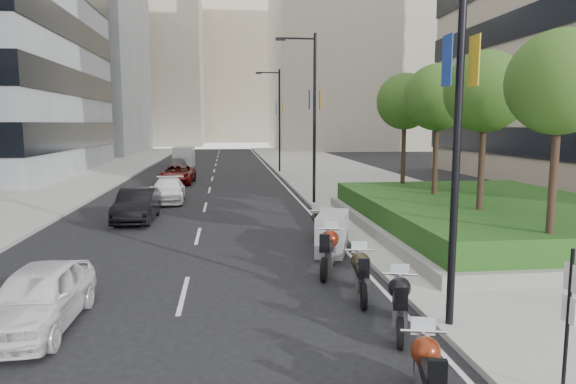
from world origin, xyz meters
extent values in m
plane|color=black|center=(0.00, 0.00, 0.00)|extent=(160.00, 160.00, 0.00)
cube|color=#9E9B93|center=(9.00, 30.00, 0.07)|extent=(10.00, 100.00, 0.15)
cube|color=#9E9B93|center=(-12.00, 30.00, 0.07)|extent=(8.00, 100.00, 0.15)
cube|color=silver|center=(3.70, 30.00, 0.01)|extent=(0.12, 100.00, 0.01)
cube|color=silver|center=(-1.50, 30.00, 0.01)|extent=(0.12, 100.00, 0.01)
cube|color=gray|center=(-24.00, 70.00, 15.00)|extent=(22.00, 26.00, 30.00)
cube|color=#B7AD93|center=(22.00, 80.00, 18.00)|extent=(28.00, 24.00, 36.00)
cube|color=#B7AD93|center=(-18.00, 100.00, 17.00)|extent=(26.00, 24.00, 34.00)
cube|color=#B7AD93|center=(2.00, 120.00, 19.00)|extent=(30.00, 24.00, 38.00)
cube|color=gray|center=(10.00, 10.00, 0.35)|extent=(10.00, 14.00, 0.40)
cube|color=#134316|center=(10.00, 10.00, 0.95)|extent=(9.40, 13.40, 0.80)
cylinder|color=#332319|center=(8.50, 4.00, 2.55)|extent=(0.22, 0.22, 4.00)
sphere|color=#254A17|center=(8.50, 4.00, 5.45)|extent=(2.80, 2.80, 2.80)
cylinder|color=#332319|center=(8.50, 8.00, 2.55)|extent=(0.22, 0.22, 4.00)
sphere|color=#254A17|center=(8.50, 8.00, 5.45)|extent=(2.80, 2.80, 2.80)
cylinder|color=#332319|center=(8.50, 12.00, 2.55)|extent=(0.22, 0.22, 4.00)
sphere|color=#254A17|center=(8.50, 12.00, 5.45)|extent=(2.80, 2.80, 2.80)
cylinder|color=#332319|center=(8.50, 16.00, 2.55)|extent=(0.22, 0.22, 4.00)
sphere|color=#254A17|center=(8.50, 16.00, 5.45)|extent=(2.80, 2.80, 2.80)
cylinder|color=black|center=(4.30, 1.00, 4.50)|extent=(0.16, 0.16, 9.00)
cube|color=yellow|center=(4.58, 1.00, 5.60)|extent=(0.02, 0.45, 1.00)
cube|color=navy|center=(4.02, 1.00, 5.60)|extent=(0.02, 0.45, 1.00)
cylinder|color=black|center=(4.30, 18.00, 4.50)|extent=(0.16, 0.16, 9.00)
cylinder|color=black|center=(3.40, 18.00, 8.70)|extent=(1.80, 0.10, 0.10)
cube|color=black|center=(2.50, 18.00, 8.65)|extent=(0.50, 0.22, 0.14)
cube|color=yellow|center=(4.58, 18.00, 5.60)|extent=(0.02, 0.45, 1.00)
cube|color=navy|center=(4.02, 18.00, 5.60)|extent=(0.02, 0.45, 1.00)
cylinder|color=black|center=(4.30, 36.00, 4.50)|extent=(0.16, 0.16, 9.00)
cylinder|color=black|center=(3.40, 36.00, 8.70)|extent=(1.80, 0.10, 0.10)
cube|color=black|center=(2.50, 36.00, 8.65)|extent=(0.50, 0.22, 0.14)
cube|color=yellow|center=(4.58, 36.00, 5.60)|extent=(0.02, 0.45, 1.00)
cube|color=navy|center=(4.02, 36.00, 5.60)|extent=(0.02, 0.45, 1.00)
cylinder|color=black|center=(4.80, -2.00, 1.25)|extent=(0.06, 0.06, 2.50)
cube|color=silver|center=(4.80, -2.00, 2.05)|extent=(0.02, 0.32, 0.42)
cube|color=silver|center=(4.80, -2.00, 1.55)|extent=(0.02, 0.32, 0.42)
cylinder|color=black|center=(2.81, -1.16, 0.30)|extent=(0.25, 0.62, 0.61)
cube|color=silver|center=(2.62, -1.97, 0.47)|extent=(0.47, 0.88, 0.41)
sphere|color=#62200D|center=(2.69, -1.66, 0.84)|extent=(0.47, 0.47, 0.47)
cube|color=black|center=(2.56, -2.26, 0.78)|extent=(0.43, 0.78, 0.16)
cylinder|color=silver|center=(2.75, -1.40, 1.06)|extent=(0.72, 0.21, 0.05)
cylinder|color=black|center=(2.97, 0.28, 0.31)|extent=(0.31, 0.63, 0.63)
cylinder|color=black|center=(3.46, 1.81, 0.31)|extent=(0.31, 0.63, 0.63)
cube|color=silver|center=(3.20, 1.00, 0.48)|extent=(0.55, 0.91, 0.42)
sphere|color=black|center=(3.30, 1.31, 0.87)|extent=(0.48, 0.48, 0.48)
cube|color=black|center=(3.11, 0.71, 0.81)|extent=(0.50, 0.81, 0.16)
cylinder|color=silver|center=(3.38, 1.57, 1.09)|extent=(0.73, 0.28, 0.05)
cylinder|color=black|center=(2.82, 2.42, 0.31)|extent=(0.23, 0.64, 0.63)
cylinder|color=black|center=(3.10, 4.01, 0.31)|extent=(0.23, 0.64, 0.63)
cube|color=silver|center=(2.95, 3.17, 0.49)|extent=(0.45, 0.90, 0.43)
sphere|color=#2C2618|center=(3.01, 3.50, 0.87)|extent=(0.49, 0.49, 0.49)
cube|color=black|center=(2.90, 2.87, 0.81)|extent=(0.41, 0.80, 0.16)
cylinder|color=silver|center=(3.06, 3.77, 1.09)|extent=(0.75, 0.18, 0.05)
cylinder|color=black|center=(2.29, 4.64, 0.34)|extent=(0.35, 0.69, 0.68)
cylinder|color=black|center=(2.87, 6.31, 0.34)|extent=(0.35, 0.69, 0.68)
cube|color=silver|center=(2.56, 5.42, 0.53)|extent=(0.62, 1.00, 0.46)
sphere|color=#5E170C|center=(2.68, 5.76, 0.95)|extent=(0.53, 0.53, 0.53)
cube|color=black|center=(2.46, 5.11, 0.88)|extent=(0.56, 0.88, 0.18)
cylinder|color=silver|center=(2.78, 6.05, 1.19)|extent=(0.79, 0.32, 0.06)
cylinder|color=black|center=(2.91, 6.96, 0.33)|extent=(0.33, 0.67, 0.66)
cylinder|color=black|center=(3.44, 8.59, 0.33)|extent=(0.33, 0.67, 0.66)
cube|color=gray|center=(3.18, 7.77, 0.69)|extent=(1.55, 2.41, 1.33)
cylinder|color=black|center=(2.93, 9.18, 0.29)|extent=(0.19, 0.58, 0.57)
cylinder|color=black|center=(3.15, 10.64, 0.29)|extent=(0.19, 0.58, 0.57)
cube|color=silver|center=(3.03, 9.87, 0.44)|extent=(0.39, 0.82, 0.39)
sphere|color=#33311C|center=(3.08, 10.17, 0.79)|extent=(0.44, 0.44, 0.44)
cube|color=black|center=(2.99, 9.59, 0.74)|extent=(0.36, 0.72, 0.15)
cylinder|color=silver|center=(3.11, 10.42, 1.00)|extent=(0.68, 0.15, 0.05)
imported|color=white|center=(-4.39, 2.19, 0.68)|extent=(1.69, 4.03, 1.36)
imported|color=black|center=(-4.36, 14.43, 0.72)|extent=(1.61, 4.42, 1.45)
imported|color=white|center=(-3.64, 20.14, 0.65)|extent=(1.98, 4.54, 1.30)
imported|color=#5A0C0A|center=(-3.92, 28.88, 0.69)|extent=(2.51, 5.05, 1.38)
cube|color=#B3B3B5|center=(-4.56, 43.19, 1.02)|extent=(1.86, 4.88, 2.05)
cube|color=#B3B3B5|center=(-4.56, 41.33, 0.54)|extent=(1.85, 1.17, 1.07)
cylinder|color=black|center=(-5.34, 41.43, 0.34)|extent=(0.24, 0.68, 0.68)
cylinder|color=black|center=(-3.78, 41.43, 0.34)|extent=(0.24, 0.68, 0.68)
cylinder|color=black|center=(-5.34, 44.75, 0.34)|extent=(0.24, 0.68, 0.68)
cylinder|color=black|center=(-3.78, 44.75, 0.34)|extent=(0.24, 0.68, 0.68)
camera|label=1|loc=(-0.34, -8.93, 4.36)|focal=32.00mm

